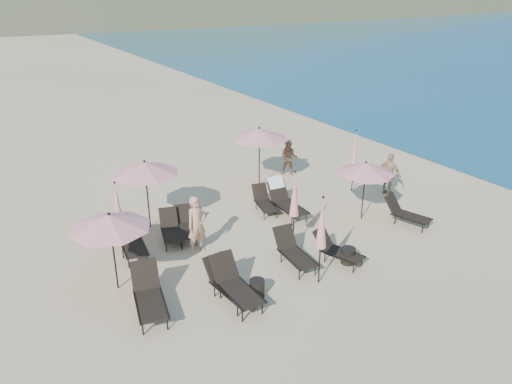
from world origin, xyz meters
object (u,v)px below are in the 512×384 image
lounger_4 (337,249)px  lounger_5 (406,213)px  beachgoer_b (289,158)px  lounger_0 (149,295)px  beachgoer_a (197,225)px  umbrella_closed_2 (117,206)px  lounger_9 (264,201)px  umbrella_closed_0 (322,224)px  side_table_1 (348,256)px  lounger_2 (235,284)px  lounger_1 (228,283)px  beachgoer_c (389,174)px  umbrella_closed_1 (355,149)px  umbrella_open_2 (145,168)px  lounger_7 (171,229)px  umbrella_open_3 (259,134)px  side_table_0 (257,288)px  umbrella_open_0 (110,222)px  lounger_8 (185,225)px  lounger_10 (285,199)px  lounger_6 (132,240)px  lounger_3 (293,251)px  umbrella_closed_3 (295,195)px  umbrella_open_1 (366,168)px

lounger_4 → lounger_5: lounger_5 is taller
lounger_5 → beachgoer_b: beachgoer_b is taller
lounger_0 → beachgoer_a: size_ratio=1.07×
lounger_4 → umbrella_closed_2: bearing=128.7°
lounger_9 → lounger_0: bearing=-134.5°
umbrella_closed_0 → side_table_1: umbrella_closed_0 is taller
umbrella_closed_2 → beachgoer_a: 2.38m
lounger_2 → lounger_1: bearing=114.6°
lounger_2 → beachgoer_c: bearing=19.3°
umbrella_closed_1 → umbrella_open_2: bearing=171.0°
lounger_7 → umbrella_closed_2: (-1.67, -0.30, 1.32)m
lounger_7 → beachgoer_b: 7.10m
umbrella_open_3 → side_table_0: size_ratio=4.99×
side_table_1 → umbrella_open_0: bearing=159.9°
lounger_2 → beachgoer_a: (0.28, 2.82, 0.42)m
lounger_8 → side_table_1: 5.28m
lounger_1 → umbrella_open_2: 5.29m
lounger_10 → umbrella_closed_1: size_ratio=0.77×
lounger_1 → side_table_1: 3.86m
umbrella_open_2 → lounger_10: bearing=-19.2°
lounger_6 → lounger_8: (1.84, 0.20, -0.06)m
umbrella_closed_1 → side_table_1: umbrella_closed_1 is taller
umbrella_open_2 → umbrella_open_0: bearing=-124.0°
lounger_8 → lounger_10: 3.72m
umbrella_open_2 → side_table_1: bearing=-52.2°
lounger_4 → side_table_0: size_ratio=3.35×
lounger_1 → umbrella_open_2: bearing=88.0°
umbrella_open_0 → side_table_0: bearing=-37.2°
lounger_3 → lounger_5: 4.78m
lounger_4 → umbrella_open_2: umbrella_open_2 is taller
lounger_1 → side_table_0: size_ratio=3.54×
lounger_8 → beachgoer_c: size_ratio=0.97×
lounger_0 → side_table_1: 5.87m
lounger_10 → umbrella_closed_3: umbrella_closed_3 is taller
lounger_2 → lounger_8: size_ratio=1.14×
side_table_0 → beachgoer_c: beachgoer_c is taller
umbrella_closed_2 → beachgoer_a: umbrella_closed_2 is taller
umbrella_closed_0 → umbrella_closed_3: size_ratio=1.03×
lounger_2 → lounger_7: (-0.15, 3.91, -0.08)m
umbrella_open_1 → umbrella_closed_1: 2.48m
lounger_0 → umbrella_closed_1: (9.57, 3.25, 1.25)m
lounger_5 → umbrella_closed_2: (-8.92, 2.80, 1.31)m
lounger_4 → lounger_10: bearing=62.7°
umbrella_open_0 → beachgoer_c: size_ratio=1.37×
beachgoer_c → lounger_1: bearing=91.9°
lounger_0 → lounger_7: bearing=71.6°
lounger_6 → umbrella_closed_0: bearing=-39.4°
lounger_6 → side_table_0: size_ratio=3.65×
lounger_10 → beachgoer_c: beachgoer_c is taller
lounger_0 → beachgoer_a: (2.33, 2.11, 0.42)m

